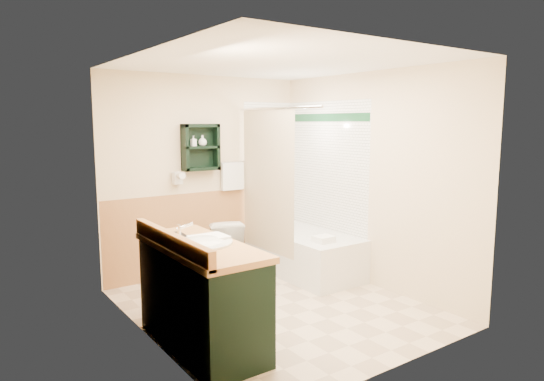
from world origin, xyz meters
The scene contains 25 objects.
floor centered at (0.00, 0.00, 0.00)m, with size 3.00×3.00×0.00m, color beige.
back_wall centered at (0.00, 1.52, 1.20)m, with size 2.60×0.04×2.40m, color beige.
left_wall centered at (-1.32, 0.00, 1.20)m, with size 0.04×3.00×2.40m, color beige.
right_wall centered at (1.32, 0.00, 1.20)m, with size 0.04×3.00×2.40m, color beige.
ceiling centered at (0.00, 0.00, 2.42)m, with size 2.60×3.00×0.04m, color white.
wainscot_left centered at (-1.29, 0.00, 0.50)m, with size 2.98×2.98×1.00m, color tan, non-canonical shape.
wainscot_back centered at (0.00, 1.49, 0.50)m, with size 2.58×2.58×1.00m, color tan, non-canonical shape.
mirror_frame centered at (-1.27, -0.55, 1.50)m, with size 1.30×1.30×1.00m, color olive, non-canonical shape.
mirror_glass centered at (-1.27, -0.55, 1.50)m, with size 1.20×1.20×0.90m, color white, non-canonical shape.
tile_right centered at (1.28, 0.75, 1.05)m, with size 1.50×1.50×2.10m, color white, non-canonical shape.
tile_back centered at (1.03, 1.48, 1.05)m, with size 0.95×0.95×2.10m, color white, non-canonical shape.
tile_accent centered at (1.27, 0.75, 1.90)m, with size 1.50×1.50×0.10m, color #134323, non-canonical shape.
wall_shelf centered at (-0.10, 1.41, 1.55)m, with size 0.45×0.15×0.55m, color black.
hair_dryer centered at (-0.40, 1.43, 1.20)m, with size 0.10×0.24×0.18m, color silver, non-canonical shape.
towel_bar centered at (0.35, 1.45, 1.35)m, with size 0.40×0.06×0.40m, color silver, non-canonical shape.
curtain_rod centered at (0.53, 0.75, 2.00)m, with size 0.03×0.03×1.60m, color silver.
shower_curtain centered at (0.53, 0.92, 1.15)m, with size 1.05×1.05×1.70m, color beige, non-canonical shape.
vanity centered at (-0.99, -0.33, 0.44)m, with size 0.59×1.37×0.87m, color black.
bathtub centered at (0.93, 0.71, 0.25)m, with size 0.76×1.50×0.51m, color silver.
toilet centered at (0.06, 1.20, 0.35)m, with size 0.40×0.71×0.69m, color silver.
counter_towel centered at (-0.90, -0.29, 0.89)m, with size 0.30×0.23×0.04m, color silver.
vanity_book centered at (-1.16, 0.00, 0.99)m, with size 0.17×0.02×0.23m, color black.
tub_towel centered at (0.82, 0.23, 0.54)m, with size 0.22×0.18×0.07m, color silver.
soap_bottle_a centered at (-0.20, 1.40, 1.59)m, with size 0.06×0.12×0.06m, color silver.
soap_bottle_b centered at (-0.08, 1.40, 1.61)m, with size 0.10×0.13×0.10m, color silver.
Camera 1 is at (-2.71, -3.79, 1.85)m, focal length 32.00 mm.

